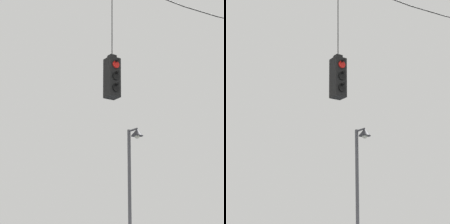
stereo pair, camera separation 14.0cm
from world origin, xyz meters
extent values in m
cylinder|color=black|center=(1.57, 0.33, 8.39)|extent=(1.57, 0.03, 0.13)
cube|color=black|center=(-1.94, 0.33, 5.36)|extent=(0.34, 0.34, 1.09)
cube|color=black|center=(-1.94, 0.33, 5.96)|extent=(0.19, 0.19, 0.10)
cylinder|color=black|center=(-1.94, 0.33, 7.20)|extent=(0.02, 0.02, 2.40)
cylinder|color=red|center=(-1.94, 0.15, 5.69)|extent=(0.20, 0.03, 0.20)
cylinder|color=black|center=(-1.94, 0.10, 5.78)|extent=(0.07, 0.12, 0.07)
cylinder|color=black|center=(-1.94, 0.15, 5.36)|extent=(0.20, 0.03, 0.20)
cylinder|color=black|center=(-1.94, 0.10, 5.45)|extent=(0.07, 0.12, 0.07)
cylinder|color=black|center=(-1.94, 0.15, 5.04)|extent=(0.20, 0.03, 0.20)
cylinder|color=black|center=(-1.94, 0.10, 5.13)|extent=(0.07, 0.12, 0.07)
cylinder|color=#515156|center=(1.11, 3.73, 2.51)|extent=(0.12, 0.12, 5.02)
cylinder|color=#515156|center=(1.11, 3.49, 4.97)|extent=(0.07, 0.48, 0.07)
cone|color=#232328|center=(1.11, 3.25, 4.84)|extent=(0.44, 0.44, 0.26)
sphere|color=silver|center=(1.11, 3.25, 4.71)|extent=(0.20, 0.20, 0.20)
camera|label=1|loc=(-8.05, -8.65, 1.40)|focal=70.00mm
camera|label=2|loc=(-7.94, -8.73, 1.40)|focal=70.00mm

